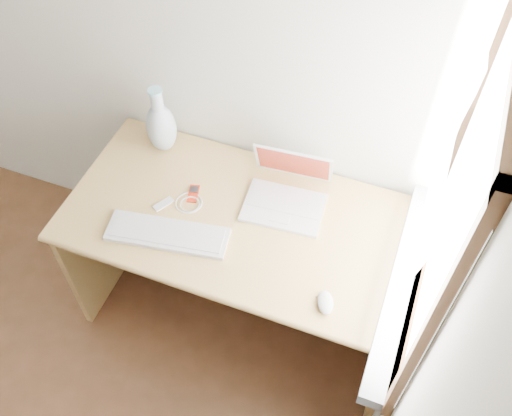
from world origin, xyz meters
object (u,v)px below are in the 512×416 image
at_px(desk, 251,234).
at_px(laptop, 287,193).
at_px(vase, 161,126).
at_px(external_keyboard, 167,234).

relative_size(desk, laptop, 4.26).
bearing_deg(vase, laptop, -8.85).
xyz_separation_m(desk, vase, (-0.47, 0.16, 0.35)).
xyz_separation_m(desk, laptop, (0.14, 0.06, 0.27)).
relative_size(desk, vase, 4.35).
height_order(desk, vase, vase).
bearing_deg(desk, vase, 161.38).
height_order(laptop, external_keyboard, laptop).
xyz_separation_m(laptop, external_keyboard, (-0.38, -0.33, -0.04)).
xyz_separation_m(external_keyboard, vase, (-0.22, 0.43, 0.12)).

